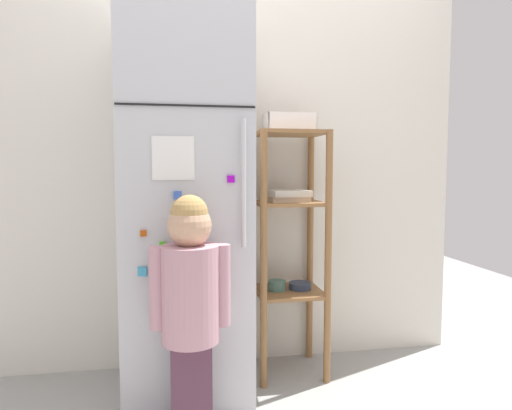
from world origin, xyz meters
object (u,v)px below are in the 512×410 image
at_px(fruit_bin, 289,125).
at_px(child_standing, 190,293).
at_px(refrigerator, 187,208).
at_px(pantry_shelf_unit, 289,231).

bearing_deg(fruit_bin, child_standing, -135.15).
relative_size(child_standing, fruit_bin, 3.88).
bearing_deg(refrigerator, child_standing, -89.52).
bearing_deg(child_standing, fruit_bin, 44.85).
bearing_deg(child_standing, refrigerator, 90.48).
height_order(refrigerator, fruit_bin, refrigerator).
bearing_deg(child_standing, pantry_shelf_unit, 44.58).
distance_m(child_standing, pantry_shelf_unit, 0.77).
bearing_deg(pantry_shelf_unit, child_standing, -135.42).
distance_m(child_standing, fruit_bin, 1.04).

